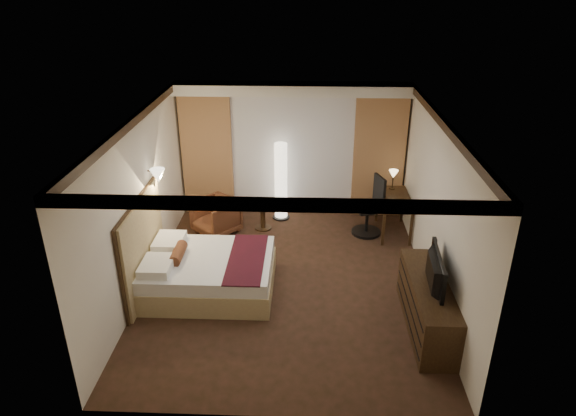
{
  "coord_description": "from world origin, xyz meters",
  "views": [
    {
      "loc": [
        0.3,
        -7.01,
        4.62
      ],
      "look_at": [
        0.0,
        0.4,
        1.15
      ],
      "focal_mm": 32.0,
      "sensor_mm": 36.0,
      "label": 1
    }
  ],
  "objects_px": {
    "desk": "(393,215)",
    "dresser": "(427,305)",
    "armchair": "(216,215)",
    "office_chair": "(368,206)",
    "television": "(430,265)",
    "side_table": "(263,217)",
    "floor_lamp": "(281,181)",
    "bed": "(210,274)"
  },
  "relations": [
    {
      "from": "armchair",
      "to": "television",
      "type": "relative_size",
      "value": 0.73
    },
    {
      "from": "armchair",
      "to": "floor_lamp",
      "type": "bearing_deg",
      "value": 71.08
    },
    {
      "from": "armchair",
      "to": "side_table",
      "type": "height_order",
      "value": "armchair"
    },
    {
      "from": "armchair",
      "to": "side_table",
      "type": "xyz_separation_m",
      "value": [
        0.88,
        0.2,
        -0.12
      ]
    },
    {
      "from": "armchair",
      "to": "office_chair",
      "type": "height_order",
      "value": "office_chair"
    },
    {
      "from": "side_table",
      "to": "floor_lamp",
      "type": "distance_m",
      "value": 0.81
    },
    {
      "from": "bed",
      "to": "desk",
      "type": "relative_size",
      "value": 1.8
    },
    {
      "from": "bed",
      "to": "office_chair",
      "type": "distance_m",
      "value": 3.34
    },
    {
      "from": "dresser",
      "to": "armchair",
      "type": "bearing_deg",
      "value": 141.37
    },
    {
      "from": "armchair",
      "to": "floor_lamp",
      "type": "height_order",
      "value": "floor_lamp"
    },
    {
      "from": "bed",
      "to": "floor_lamp",
      "type": "xyz_separation_m",
      "value": [
        0.98,
        2.62,
        0.51
      ]
    },
    {
      "from": "floor_lamp",
      "to": "television",
      "type": "height_order",
      "value": "floor_lamp"
    },
    {
      "from": "desk",
      "to": "dresser",
      "type": "height_order",
      "value": "desk"
    },
    {
      "from": "floor_lamp",
      "to": "dresser",
      "type": "height_order",
      "value": "floor_lamp"
    },
    {
      "from": "bed",
      "to": "armchair",
      "type": "height_order",
      "value": "armchair"
    },
    {
      "from": "side_table",
      "to": "office_chair",
      "type": "height_order",
      "value": "office_chair"
    },
    {
      "from": "bed",
      "to": "television",
      "type": "distance_m",
      "value": 3.36
    },
    {
      "from": "bed",
      "to": "armchair",
      "type": "xyz_separation_m",
      "value": [
        -0.22,
        1.93,
        0.08
      ]
    },
    {
      "from": "armchair",
      "to": "office_chair",
      "type": "bearing_deg",
      "value": 42.85
    },
    {
      "from": "desk",
      "to": "bed",
      "type": "bearing_deg",
      "value": -146.87
    },
    {
      "from": "bed",
      "to": "dresser",
      "type": "bearing_deg",
      "value": -14.23
    },
    {
      "from": "armchair",
      "to": "dresser",
      "type": "bearing_deg",
      "value": 2.6
    },
    {
      "from": "side_table",
      "to": "desk",
      "type": "height_order",
      "value": "desk"
    },
    {
      "from": "side_table",
      "to": "floor_lamp",
      "type": "height_order",
      "value": "floor_lamp"
    },
    {
      "from": "bed",
      "to": "television",
      "type": "height_order",
      "value": "television"
    },
    {
      "from": "side_table",
      "to": "office_chair",
      "type": "distance_m",
      "value": 2.03
    },
    {
      "from": "bed",
      "to": "armchair",
      "type": "distance_m",
      "value": 1.94
    },
    {
      "from": "armchair",
      "to": "floor_lamp",
      "type": "xyz_separation_m",
      "value": [
        1.21,
        0.69,
        0.43
      ]
    },
    {
      "from": "bed",
      "to": "side_table",
      "type": "xyz_separation_m",
      "value": [
        0.66,
        2.13,
        -0.04
      ]
    },
    {
      "from": "television",
      "to": "side_table",
      "type": "bearing_deg",
      "value": 44.75
    },
    {
      "from": "side_table",
      "to": "television",
      "type": "distance_m",
      "value": 3.95
    },
    {
      "from": "floor_lamp",
      "to": "office_chair",
      "type": "height_order",
      "value": "floor_lamp"
    },
    {
      "from": "dresser",
      "to": "bed",
      "type": "bearing_deg",
      "value": 165.77
    },
    {
      "from": "desk",
      "to": "office_chair",
      "type": "bearing_deg",
      "value": -174.32
    },
    {
      "from": "floor_lamp",
      "to": "desk",
      "type": "bearing_deg",
      "value": -14.5
    },
    {
      "from": "armchair",
      "to": "side_table",
      "type": "relative_size",
      "value": 1.5
    },
    {
      "from": "dresser",
      "to": "desk",
      "type": "bearing_deg",
      "value": 91.0
    },
    {
      "from": "armchair",
      "to": "office_chair",
      "type": "distance_m",
      "value": 2.88
    },
    {
      "from": "desk",
      "to": "dresser",
      "type": "bearing_deg",
      "value": -89.0
    },
    {
      "from": "side_table",
      "to": "floor_lamp",
      "type": "bearing_deg",
      "value": 56.26
    },
    {
      "from": "floor_lamp",
      "to": "armchair",
      "type": "bearing_deg",
      "value": -150.14
    },
    {
      "from": "desk",
      "to": "dresser",
      "type": "relative_size",
      "value": 0.58
    }
  ]
}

